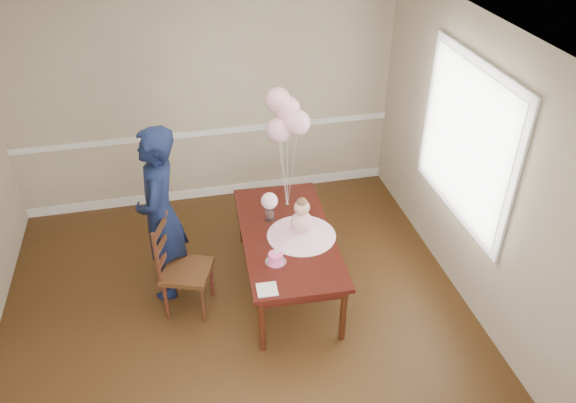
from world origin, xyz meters
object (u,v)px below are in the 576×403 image
at_px(dining_table_top, 287,236).
at_px(dining_chair_seat, 187,271).
at_px(woman, 160,215).
at_px(birthday_cake, 276,258).

height_order(dining_table_top, dining_chair_seat, dining_table_top).
distance_m(dining_chair_seat, woman, 0.59).
relative_size(birthday_cake, woman, 0.07).
relative_size(dining_table_top, dining_chair_seat, 4.02).
bearing_deg(dining_chair_seat, dining_table_top, 24.78).
bearing_deg(dining_chair_seat, woman, 137.97).
xyz_separation_m(birthday_cake, dining_chair_seat, (-0.80, 0.30, -0.26)).
bearing_deg(birthday_cake, dining_chair_seat, 159.74).
relative_size(dining_table_top, woman, 0.97).
distance_m(dining_table_top, woman, 1.23).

